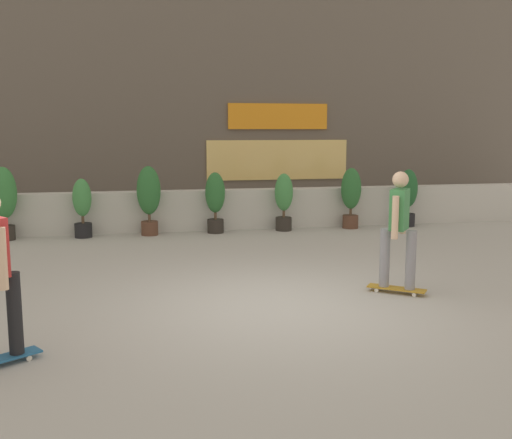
# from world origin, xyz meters

# --- Properties ---
(ground_plane) EXTENTS (48.00, 48.00, 0.00)m
(ground_plane) POSITION_xyz_m (0.00, 0.00, 0.00)
(ground_plane) COLOR #B2AFA8
(planter_wall) EXTENTS (18.00, 0.40, 0.90)m
(planter_wall) POSITION_xyz_m (0.00, 6.00, 0.45)
(planter_wall) COLOR beige
(planter_wall) RESTS_ON ground
(building_backdrop) EXTENTS (20.00, 2.08, 6.50)m
(building_backdrop) POSITION_xyz_m (0.00, 10.00, 3.25)
(building_backdrop) COLOR #60564C
(building_backdrop) RESTS_ON ground
(potted_plant_0) EXTENTS (0.52, 0.52, 1.50)m
(potted_plant_0) POSITION_xyz_m (-4.42, 5.55, 0.88)
(potted_plant_0) COLOR #2D2823
(potted_plant_0) RESTS_ON ground
(potted_plant_1) EXTENTS (0.39, 0.39, 1.24)m
(potted_plant_1) POSITION_xyz_m (-2.89, 5.55, 0.67)
(potted_plant_1) COLOR black
(potted_plant_1) RESTS_ON ground
(potted_plant_2) EXTENTS (0.51, 0.51, 1.48)m
(potted_plant_2) POSITION_xyz_m (-1.52, 5.55, 0.86)
(potted_plant_2) COLOR brown
(potted_plant_2) RESTS_ON ground
(potted_plant_3) EXTENTS (0.43, 0.43, 1.33)m
(potted_plant_3) POSITION_xyz_m (-0.09, 5.55, 0.75)
(potted_plant_3) COLOR #2D2823
(potted_plant_3) RESTS_ON ground
(potted_plant_4) EXTENTS (0.41, 0.41, 1.28)m
(potted_plant_4) POSITION_xyz_m (1.45, 5.55, 0.71)
(potted_plant_4) COLOR #2D2823
(potted_plant_4) RESTS_ON ground
(potted_plant_5) EXTENTS (0.46, 0.46, 1.38)m
(potted_plant_5) POSITION_xyz_m (3.03, 5.55, 0.79)
(potted_plant_5) COLOR brown
(potted_plant_5) RESTS_ON ground
(potted_plant_6) EXTENTS (0.43, 0.43, 1.33)m
(potted_plant_6) POSITION_xyz_m (4.43, 5.55, 0.75)
(potted_plant_6) COLOR black
(potted_plant_6) RESTS_ON ground
(skater_by_wall_left) EXTENTS (0.76, 0.65, 1.70)m
(skater_by_wall_left) POSITION_xyz_m (1.74, 0.23, 0.94)
(skater_by_wall_left) COLOR #BF8C26
(skater_by_wall_left) RESTS_ON ground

